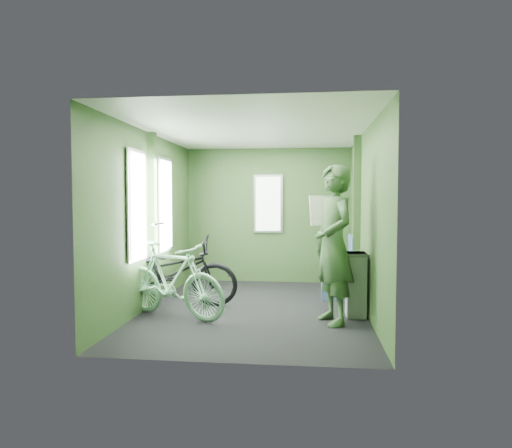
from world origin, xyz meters
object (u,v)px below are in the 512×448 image
Objects in this scene: passenger at (333,244)px; waste_box at (356,284)px; bicycle_black at (171,307)px; bicycle_mint at (171,318)px; bench_seat at (339,278)px.

passenger reaches higher than waste_box.
passenger reaches higher than bicycle_black.
bench_seat is at bearing -28.43° from bicycle_mint.
bench_seat is at bearing 151.52° from passenger.
waste_box is at bearing -56.32° from bicycle_mint.
bench_seat is (2.26, 0.99, 0.26)m from bicycle_black.
bench_seat is at bearing 95.44° from waste_box.
passenger reaches higher than bicycle_mint.
bicycle_mint is at bearing -171.14° from waste_box.
passenger reaches higher than bench_seat.
waste_box is 0.87× the size of bench_seat.
bench_seat reaches higher than bicycle_mint.
bicycle_black is 0.97× the size of passenger.
waste_box is (0.29, 0.35, -0.52)m from passenger.
waste_box is 1.23m from bench_seat.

